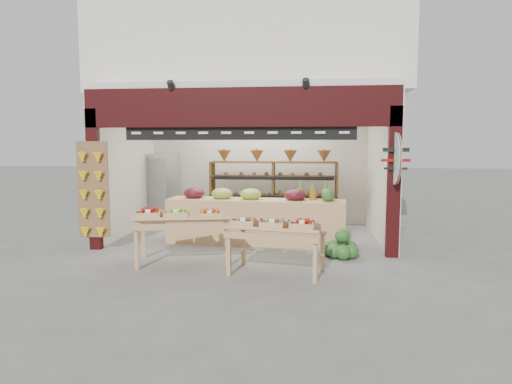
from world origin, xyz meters
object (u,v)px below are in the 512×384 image
at_px(display_table_right, 277,227).
at_px(display_table_left, 177,217).
at_px(back_shelving, 273,181).
at_px(refrigerator, 162,189).
at_px(mid_counter, 255,219).
at_px(watermelon_pile, 340,248).
at_px(cardboard_stack, 206,225).

bearing_deg(display_table_right, display_table_left, 165.12).
distance_m(back_shelving, display_table_left, 3.67).
relative_size(refrigerator, display_table_left, 1.03).
height_order(back_shelving, display_table_right, back_shelving).
bearing_deg(mid_counter, watermelon_pile, -31.05).
relative_size(refrigerator, mid_counter, 0.49).
bearing_deg(cardboard_stack, mid_counter, -27.51).
bearing_deg(display_table_left, mid_counter, 55.89).
bearing_deg(refrigerator, display_table_right, -33.53).
relative_size(refrigerator, cardboard_stack, 1.71).
relative_size(display_table_left, display_table_right, 1.10).
xyz_separation_m(back_shelving, display_table_right, (0.34, -3.84, -0.39)).
height_order(display_table_right, watermelon_pile, display_table_right).
relative_size(cardboard_stack, watermelon_pile, 1.60).
relative_size(cardboard_stack, mid_counter, 0.29).
bearing_deg(mid_counter, display_table_left, -124.11).
bearing_deg(display_table_right, back_shelving, 95.09).
xyz_separation_m(mid_counter, display_table_left, (-1.12, -1.66, 0.29)).
bearing_deg(back_shelving, refrigerator, 173.75).
bearing_deg(mid_counter, display_table_right, -74.51).
bearing_deg(mid_counter, cardboard_stack, 152.49).
bearing_deg(display_table_left, back_shelving, 68.00).
distance_m(back_shelving, cardboard_stack, 2.00).
bearing_deg(back_shelving, watermelon_pile, -62.75).
bearing_deg(refrigerator, mid_counter, -19.12).
relative_size(mid_counter, watermelon_pile, 5.55).
bearing_deg(display_table_right, cardboard_stack, 122.59).
height_order(cardboard_stack, mid_counter, mid_counter).
height_order(refrigerator, mid_counter, refrigerator).
height_order(display_table_left, watermelon_pile, display_table_left).
xyz_separation_m(cardboard_stack, watermelon_pile, (2.79, -1.59, -0.06)).
distance_m(display_table_right, watermelon_pile, 1.64).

